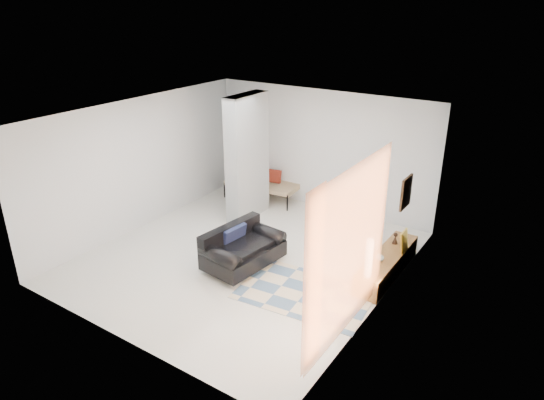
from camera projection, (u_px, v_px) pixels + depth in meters
The scene contains 17 objects.
floor at pixel (246, 257), 9.46m from camera, with size 6.00×6.00×0.00m, color silver.
ceiling at pixel (243, 115), 8.38m from camera, with size 6.00×6.00×0.00m, color white.
wall_back at pixel (321, 150), 11.23m from camera, with size 6.00×6.00×0.00m, color silver.
wall_front at pixel (114, 257), 6.61m from camera, with size 6.00×6.00×0.00m, color silver.
wall_left at pixel (141, 164), 10.32m from camera, with size 6.00×6.00×0.00m, color silver.
wall_right at pixel (387, 226), 7.52m from camera, with size 6.00×6.00×0.00m, color silver.
partition_column at pixel (247, 158), 10.71m from camera, with size 0.35×1.20×2.80m, color #9CA1A3.
hallway_door at pixel (247, 152), 12.41m from camera, with size 0.85×0.06×2.04m, color silver.
curtain at pixel (351, 252), 6.66m from camera, with size 2.55×2.55×0.00m, color orange.
wall_art at pixel (406, 192), 8.13m from camera, with size 0.04×0.45×0.55m, color #331D0E.
media_console at pixel (387, 264), 8.80m from camera, with size 0.45×2.04×0.80m.
loveseat at pixel (241, 249), 9.02m from camera, with size 1.05×1.61×0.76m.
daybed at pixel (262, 183), 12.04m from camera, with size 1.86×0.93×0.77m.
area_rug at pixel (305, 293), 8.29m from camera, with size 2.20×1.47×0.01m, color beige.
cylinder_lamp at pixel (369, 258), 7.92m from camera, with size 0.12×0.12×0.68m, color white.
bronze_figurine at pixel (395, 238), 9.07m from camera, with size 0.11×0.11×0.22m, color black, non-canonical shape.
vase at pixel (379, 256), 8.48m from camera, with size 0.16×0.16×0.17m, color #B8C3BF.
Camera 1 is at (5.00, -6.64, 4.68)m, focal length 32.00 mm.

